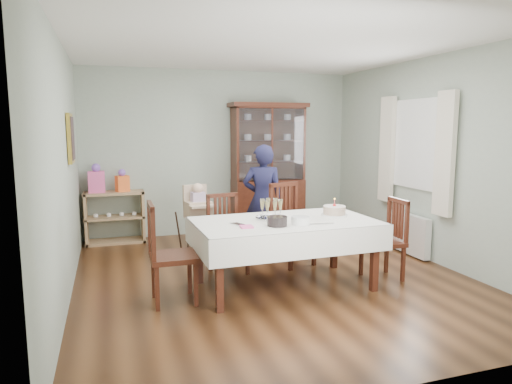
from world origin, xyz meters
name	(u,v)px	position (x,y,z in m)	size (l,w,h in m)	color
floor	(272,276)	(0.00, 0.00, 0.00)	(5.00, 5.00, 0.00)	#593319
room_shell	(258,133)	(0.00, 0.53, 1.70)	(5.00, 5.00, 5.00)	#9EAA99
dining_table	(285,253)	(0.02, -0.38, 0.38)	(2.03, 1.20, 0.76)	#471F11
china_cabinet	(268,166)	(0.75, 2.26, 1.12)	(1.30, 0.48, 2.18)	#471F11
sideboard	(115,217)	(-1.75, 2.28, 0.40)	(0.90, 0.38, 0.80)	tan
picture_frame	(70,138)	(-2.22, 0.80, 1.65)	(0.04, 0.48, 0.58)	gold
window	(417,144)	(2.22, 0.30, 1.55)	(0.04, 1.02, 1.22)	white
curtain_left	(445,154)	(2.16, -0.32, 1.45)	(0.07, 0.30, 1.55)	silver
curtain_right	(387,149)	(2.16, 0.92, 1.45)	(0.07, 0.30, 1.55)	silver
radiator	(409,234)	(2.16, 0.30, 0.30)	(0.10, 0.80, 0.55)	white
chair_far_left	(228,249)	(-0.45, 0.33, 0.29)	(0.49, 0.49, 0.96)	#471F11
chair_far_right	(292,240)	(0.43, 0.40, 0.31)	(0.58, 0.58, 1.05)	#471F11
chair_end_left	(172,273)	(-1.24, -0.44, 0.31)	(0.47, 0.47, 1.03)	#471F11
chair_end_right	(383,255)	(1.24, -0.46, 0.28)	(0.43, 0.43, 0.94)	#471F11
woman	(263,200)	(0.22, 0.98, 0.77)	(0.56, 0.37, 1.55)	black
high_chair	(198,228)	(-0.66, 1.17, 0.40)	(0.51, 0.51, 1.02)	black
champagne_tray	(271,213)	(-0.09, -0.24, 0.83)	(0.36, 0.36, 0.22)	silver
birthday_cake	(334,211)	(0.67, -0.29, 0.81)	(0.30, 0.30, 0.20)	white
plate_stack_dark	(277,221)	(-0.16, -0.61, 0.81)	(0.21, 0.21, 0.10)	black
plate_stack_white	(300,220)	(0.10, -0.61, 0.80)	(0.20, 0.20, 0.08)	white
napkin_stack	(247,227)	(-0.49, -0.59, 0.77)	(0.13, 0.13, 0.02)	#F75BA2
cutlery	(234,224)	(-0.57, -0.42, 0.77)	(0.11, 0.15, 0.01)	silver
cake_knife	(321,224)	(0.31, -0.68, 0.77)	(0.27, 0.02, 0.01)	silver
gift_bag_pink	(97,180)	(-1.99, 2.26, 0.99)	(0.24, 0.16, 0.44)	#F75BA2
gift_bag_orange	(122,181)	(-1.62, 2.26, 0.95)	(0.22, 0.19, 0.35)	orange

